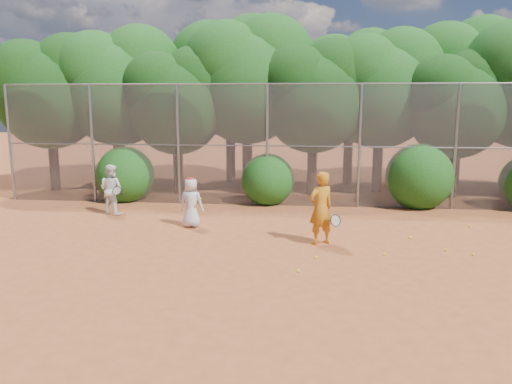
# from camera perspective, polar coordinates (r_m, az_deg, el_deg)

# --- Properties ---
(ground) EXTENTS (80.00, 80.00, 0.00)m
(ground) POSITION_cam_1_polar(r_m,az_deg,el_deg) (10.96, 3.87, -8.17)
(ground) COLOR #A34D25
(ground) RESTS_ON ground
(fence_back) EXTENTS (20.05, 0.09, 4.03)m
(fence_back) POSITION_cam_1_polar(r_m,az_deg,el_deg) (16.44, 4.35, 5.44)
(fence_back) COLOR gray
(fence_back) RESTS_ON ground
(tree_0) EXTENTS (4.38, 3.81, 6.00)m
(tree_0) POSITION_cam_1_polar(r_m,az_deg,el_deg) (20.86, -22.44, 10.94)
(tree_0) COLOR black
(tree_0) RESTS_ON ground
(tree_1) EXTENTS (4.64, 4.03, 6.35)m
(tree_1) POSITION_cam_1_polar(r_m,az_deg,el_deg) (20.28, -15.43, 12.04)
(tree_1) COLOR black
(tree_1) RESTS_ON ground
(tree_2) EXTENTS (3.99, 3.47, 5.47)m
(tree_2) POSITION_cam_1_polar(r_m,az_deg,el_deg) (18.83, -8.93, 10.66)
(tree_2) COLOR black
(tree_2) RESTS_ON ground
(tree_3) EXTENTS (4.89, 4.26, 6.70)m
(tree_3) POSITION_cam_1_polar(r_m,az_deg,el_deg) (19.37, -0.81, 13.18)
(tree_3) COLOR black
(tree_3) RESTS_ON ground
(tree_4) EXTENTS (4.19, 3.64, 5.73)m
(tree_4) POSITION_cam_1_polar(r_m,az_deg,el_deg) (18.61, 6.75, 11.25)
(tree_4) COLOR black
(tree_4) RESTS_ON ground
(tree_5) EXTENTS (4.51, 3.92, 6.17)m
(tree_5) POSITION_cam_1_polar(r_m,az_deg,el_deg) (19.60, 14.24, 11.81)
(tree_5) COLOR black
(tree_5) RESTS_ON ground
(tree_6) EXTENTS (3.86, 3.36, 5.29)m
(tree_6) POSITION_cam_1_polar(r_m,az_deg,el_deg) (19.12, 22.10, 9.67)
(tree_6) COLOR black
(tree_6) RESTS_ON ground
(tree_9) EXTENTS (4.83, 4.20, 6.62)m
(tree_9) POSITION_cam_1_polar(r_m,az_deg,el_deg) (22.79, -15.70, 12.26)
(tree_9) COLOR black
(tree_9) RESTS_ON ground
(tree_10) EXTENTS (5.15, 4.48, 7.06)m
(tree_10) POSITION_cam_1_polar(r_m,az_deg,el_deg) (21.69, -2.79, 13.50)
(tree_10) COLOR black
(tree_10) RESTS_ON ground
(tree_11) EXTENTS (4.64, 4.03, 6.35)m
(tree_11) POSITION_cam_1_polar(r_m,az_deg,el_deg) (21.09, 10.89, 12.15)
(tree_11) COLOR black
(tree_11) RESTS_ON ground
(tree_12) EXTENTS (5.02, 4.37, 6.88)m
(tree_12) POSITION_cam_1_polar(r_m,az_deg,el_deg) (22.51, 22.56, 12.32)
(tree_12) COLOR black
(tree_12) RESTS_ON ground
(bush_0) EXTENTS (2.00, 2.00, 2.00)m
(bush_0) POSITION_cam_1_polar(r_m,az_deg,el_deg) (18.02, -14.72, 2.20)
(bush_0) COLOR #144A12
(bush_0) RESTS_ON ground
(bush_1) EXTENTS (1.80, 1.80, 1.80)m
(bush_1) POSITION_cam_1_polar(r_m,az_deg,el_deg) (16.93, 1.35, 1.68)
(bush_1) COLOR #144A12
(bush_1) RESTS_ON ground
(bush_2) EXTENTS (2.20, 2.20, 2.20)m
(bush_2) POSITION_cam_1_polar(r_m,az_deg,el_deg) (17.23, 18.17, 1.99)
(bush_2) COLOR #144A12
(bush_2) RESTS_ON ground
(player_yellow) EXTENTS (0.90, 0.72, 1.80)m
(player_yellow) POSITION_cam_1_polar(r_m,az_deg,el_deg) (12.24, 7.43, -1.85)
(player_yellow) COLOR #C47717
(player_yellow) RESTS_ON ground
(player_teen) EXTENTS (0.74, 0.55, 1.41)m
(player_teen) POSITION_cam_1_polar(r_m,az_deg,el_deg) (13.92, -7.41, -1.17)
(player_teen) COLOR silver
(player_teen) RESTS_ON ground
(player_white) EXTENTS (0.91, 0.80, 1.56)m
(player_white) POSITION_cam_1_polar(r_m,az_deg,el_deg) (15.99, -16.22, 0.29)
(player_white) COLOR white
(player_white) RESTS_ON ground
(ball_0) EXTENTS (0.07, 0.07, 0.07)m
(ball_0) POSITION_cam_1_polar(r_m,az_deg,el_deg) (11.83, 14.49, -6.89)
(ball_0) COLOR yellow
(ball_0) RESTS_ON ground
(ball_1) EXTENTS (0.07, 0.07, 0.07)m
(ball_1) POSITION_cam_1_polar(r_m,az_deg,el_deg) (13.39, 17.23, -4.99)
(ball_1) COLOR yellow
(ball_1) RESTS_ON ground
(ball_2) EXTENTS (0.07, 0.07, 0.07)m
(ball_2) POSITION_cam_1_polar(r_m,az_deg,el_deg) (11.31, 6.90, -7.44)
(ball_2) COLOR yellow
(ball_2) RESTS_ON ground
(ball_3) EXTENTS (0.07, 0.07, 0.07)m
(ball_3) POSITION_cam_1_polar(r_m,az_deg,el_deg) (12.47, 23.56, -6.55)
(ball_3) COLOR yellow
(ball_3) RESTS_ON ground
(ball_4) EXTENTS (0.07, 0.07, 0.07)m
(ball_4) POSITION_cam_1_polar(r_m,az_deg,el_deg) (10.43, 4.88, -8.98)
(ball_4) COLOR yellow
(ball_4) RESTS_ON ground
(ball_5) EXTENTS (0.07, 0.07, 0.07)m
(ball_5) POSITION_cam_1_polar(r_m,az_deg,el_deg) (15.14, 23.20, -3.59)
(ball_5) COLOR yellow
(ball_5) RESTS_ON ground
(ball_6) EXTENTS (0.07, 0.07, 0.07)m
(ball_6) POSITION_cam_1_polar(r_m,az_deg,el_deg) (12.59, 20.87, -6.20)
(ball_6) COLOR yellow
(ball_6) RESTS_ON ground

